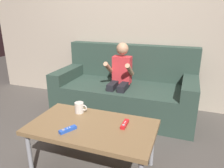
# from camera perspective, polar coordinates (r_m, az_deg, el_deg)

# --- Properties ---
(ground_plane) EXTENTS (8.84, 8.84, 0.00)m
(ground_plane) POSITION_cam_1_polar(r_m,az_deg,el_deg) (2.07, -10.79, -20.23)
(ground_plane) COLOR #4C4742
(wall_back) EXTENTS (4.42, 0.05, 2.50)m
(wall_back) POSITION_cam_1_polar(r_m,az_deg,el_deg) (3.08, 3.45, 17.91)
(wall_back) COLOR #B2A38E
(wall_back) RESTS_ON ground
(couch) EXTENTS (1.77, 0.80, 0.87)m
(couch) POSITION_cam_1_polar(r_m,az_deg,el_deg) (2.85, 3.52, -1.82)
(couch) COLOR #2D4238
(couch) RESTS_ON ground
(person_seated_on_couch) EXTENTS (0.31, 0.39, 0.94)m
(person_seated_on_couch) POSITION_cam_1_polar(r_m,az_deg,el_deg) (2.61, 2.12, 1.89)
(person_seated_on_couch) COLOR black
(person_seated_on_couch) RESTS_ON ground
(coffee_table) EXTENTS (1.01, 0.56, 0.43)m
(coffee_table) POSITION_cam_1_polar(r_m,az_deg,el_deg) (1.77, -5.28, -11.89)
(coffee_table) COLOR brown
(coffee_table) RESTS_ON ground
(game_remote_blue_near_edge) EXTENTS (0.10, 0.14, 0.03)m
(game_remote_blue_near_edge) POSITION_cam_1_polar(r_m,az_deg,el_deg) (1.69, -11.64, -11.76)
(game_remote_blue_near_edge) COLOR blue
(game_remote_blue_near_edge) RESTS_ON coffee_table
(game_remote_red_center) EXTENTS (0.04, 0.14, 0.03)m
(game_remote_red_center) POSITION_cam_1_polar(r_m,az_deg,el_deg) (1.74, 3.40, -10.57)
(game_remote_red_center) COLOR red
(game_remote_red_center) RESTS_ON coffee_table
(coffee_mug) EXTENTS (0.12, 0.08, 0.10)m
(coffee_mug) POSITION_cam_1_polar(r_m,az_deg,el_deg) (1.95, -8.63, -6.19)
(coffee_mug) COLOR silver
(coffee_mug) RESTS_ON coffee_table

